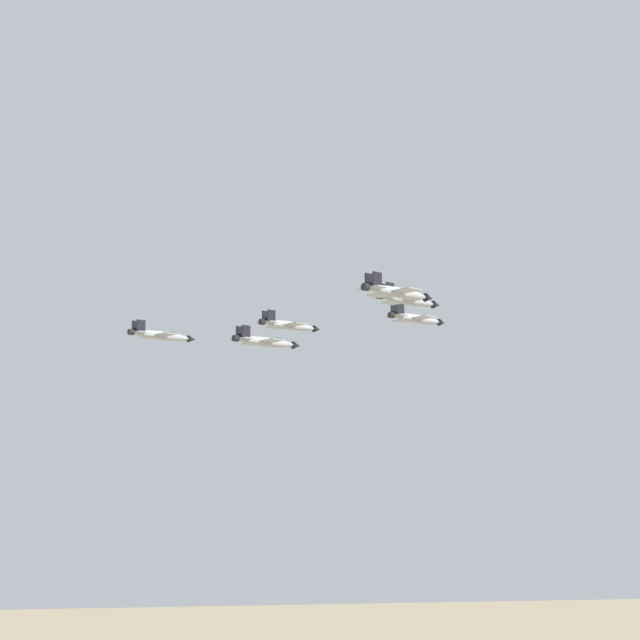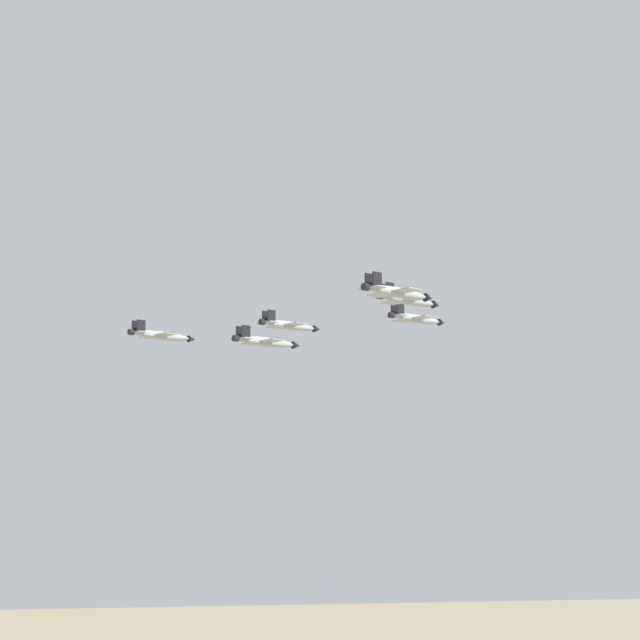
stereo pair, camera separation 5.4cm
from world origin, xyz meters
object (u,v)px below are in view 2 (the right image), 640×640
at_px(jet_right_wingman, 408,300).
at_px(jet_left_outer, 161,335).
at_px(jet_lead, 417,319).
at_px(jet_left_wingman, 289,325).
at_px(jet_slot_rear, 266,342).
at_px(jet_right_outer, 397,292).

relative_size(jet_right_wingman, jet_left_outer, 0.99).
bearing_deg(jet_right_wingman, jet_lead, 40.73).
bearing_deg(jet_right_wingman, jet_left_wingman, 90.36).
bearing_deg(jet_left_outer, jet_slot_rear, -90.17).
bearing_deg(jet_slot_rear, jet_left_wingman, 41.06).
bearing_deg(jet_slot_rear, jet_lead, 0.69).
xyz_separation_m(jet_lead, jet_left_outer, (10.67, 49.89, -3.57)).
height_order(jet_lead, jet_left_outer, jet_lead).
bearing_deg(jet_right_outer, jet_left_wingman, 67.97).
distance_m(jet_left_outer, jet_right_outer, 66.09).
relative_size(jet_right_outer, jet_slot_rear, 1.04).
xyz_separation_m(jet_left_wingman, jet_right_outer, (-52.86, -6.38, -2.48)).
height_order(jet_right_wingman, jet_left_outer, jet_right_wingman).
xyz_separation_m(jet_right_wingman, jet_left_outer, (34.43, 40.61, -2.86)).
relative_size(jet_left_wingman, jet_slot_rear, 1.03).
distance_m(jet_right_wingman, jet_left_outer, 53.32).
height_order(jet_left_wingman, jet_slot_rear, jet_left_wingman).
bearing_deg(jet_right_outer, jet_slot_rear, 89.39).
xyz_separation_m(jet_left_outer, jet_slot_rear, (-29.10, -15.66, -4.79)).
bearing_deg(jet_right_wingman, jet_right_outer, -139.27).
bearing_deg(jet_left_outer, jet_right_wingman, -68.75).
xyz_separation_m(jet_right_wingman, jet_slot_rear, (5.34, 24.95, -7.65)).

